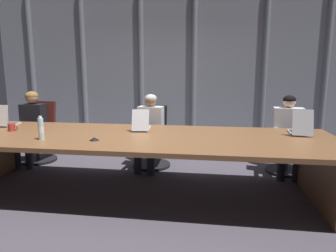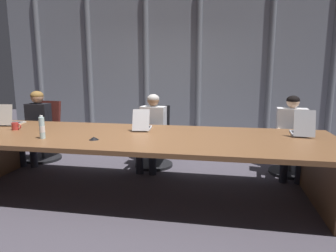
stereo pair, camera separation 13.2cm
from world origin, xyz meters
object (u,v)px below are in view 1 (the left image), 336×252
object	(u,v)px
laptop_left_mid	(142,126)
office_chair_left_mid	(152,143)
person_left_end	(31,123)
person_center	(288,131)
water_bottle_primary	(41,129)
conference_mic_left_side	(94,139)
laptop_center	(300,129)
coffee_mug_near	(12,127)
office_chair_left_end	(39,139)
office_chair_center	(287,148)
person_left_mid	(149,127)
laptop_left_end	(5,122)

from	to	relation	value
laptop_left_mid	office_chair_left_mid	size ratio (longest dim) A/B	0.46
person_left_end	person_center	bearing A→B (deg)	87.36
water_bottle_primary	conference_mic_left_side	bearing A→B (deg)	3.65
person_center	laptop_center	bearing A→B (deg)	3.14
office_chair_left_mid	conference_mic_left_side	xyz separation A→B (m)	(-0.35, -1.48, 0.39)
laptop_center	coffee_mug_near	size ratio (longest dim) A/B	3.30
laptop_center	office_chair_left_end	world-z (taller)	laptop_center
office_chair_left_end	office_chair_left_mid	xyz separation A→B (m)	(1.93, -0.00, -0.01)
laptop_left_mid	office_chair_center	size ratio (longest dim) A/B	0.46
office_chair_left_mid	person_left_mid	xyz separation A→B (m)	(-0.00, -0.16, 0.29)
coffee_mug_near	office_chair_left_mid	bearing A→B (deg)	34.98
office_chair_left_mid	coffee_mug_near	xyz separation A→B (m)	(-1.60, -1.12, 0.42)
laptop_left_mid	office_chair_left_end	world-z (taller)	laptop_left_mid
laptop_center	office_chair_center	distance (m)	0.92
person_center	coffee_mug_near	distance (m)	3.74
office_chair_left_mid	office_chair_center	size ratio (longest dim) A/B	1.00
laptop_left_end	office_chair_center	size ratio (longest dim) A/B	0.40
office_chair_left_end	coffee_mug_near	size ratio (longest dim) A/B	7.54
water_bottle_primary	conference_mic_left_side	world-z (taller)	water_bottle_primary
office_chair_center	conference_mic_left_side	xyz separation A→B (m)	(-2.41, -1.48, 0.39)
laptop_left_end	water_bottle_primary	xyz separation A→B (m)	(0.99, -0.74, 0.06)
conference_mic_left_side	office_chair_left_end	bearing A→B (deg)	136.93
laptop_left_end	conference_mic_left_side	distance (m)	1.74
office_chair_center	office_chair_left_end	bearing A→B (deg)	-83.41
laptop_left_mid	office_chair_left_end	size ratio (longest dim) A/B	0.44
laptop_center	coffee_mug_near	xyz separation A→B (m)	(-3.59, -0.31, -0.01)
laptop_center	person_center	size ratio (longest dim) A/B	0.38
person_left_end	person_left_mid	world-z (taller)	person_left_end
office_chair_left_mid	conference_mic_left_side	distance (m)	1.57
laptop_left_end	coffee_mug_near	xyz separation A→B (m)	(0.34, -0.33, -0.01)
office_chair_left_end	office_chair_left_mid	bearing A→B (deg)	97.54
laptop_center	person_left_mid	distance (m)	2.10
office_chair_center	person_left_mid	bearing A→B (deg)	-78.86
laptop_center	conference_mic_left_side	bearing A→B (deg)	111.39
office_chair_left_end	office_chair_left_mid	world-z (taller)	office_chair_left_end
person_left_end	person_center	distance (m)	3.97
laptop_left_end	conference_mic_left_side	xyz separation A→B (m)	(1.59, -0.70, -0.04)
conference_mic_left_side	person_center	bearing A→B (deg)	29.24
water_bottle_primary	laptop_left_mid	bearing A→B (deg)	36.81
person_left_mid	conference_mic_left_side	distance (m)	1.37
laptop_center	person_left_mid	bearing A→B (deg)	77.36
office_chair_left_mid	person_left_mid	size ratio (longest dim) A/B	0.83
person_center	laptop_left_mid	bearing A→B (deg)	-66.68
person_left_mid	coffee_mug_near	distance (m)	1.86
person_center	water_bottle_primary	bearing A→B (deg)	-59.67
laptop_center	office_chair_left_mid	size ratio (longest dim) A/B	0.46
office_chair_left_end	office_chair_center	world-z (taller)	office_chair_left_end
laptop_center	person_left_end	distance (m)	4.00
person_left_end	conference_mic_left_side	size ratio (longest dim) A/B	10.64
laptop_left_end	person_left_mid	xyz separation A→B (m)	(1.94, 0.62, -0.14)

